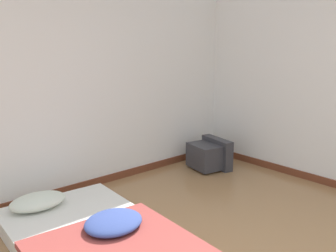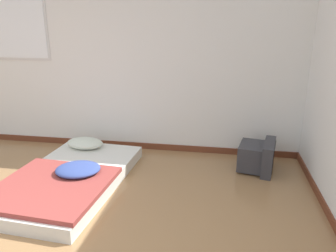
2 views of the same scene
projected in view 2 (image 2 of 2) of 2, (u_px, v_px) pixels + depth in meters
wall_back at (110, 62)px, 4.68m from camera, size 7.78×0.08×2.60m
mattress_bed at (69, 177)px, 3.84m from camera, size 1.27×2.07×0.29m
crt_tv at (258, 156)px, 4.20m from camera, size 0.51×0.56×0.40m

